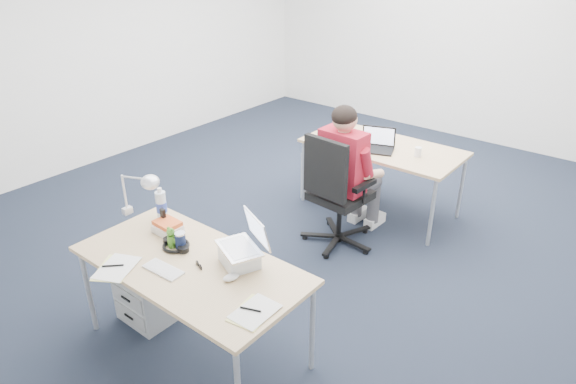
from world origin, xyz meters
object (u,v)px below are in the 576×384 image
at_px(silver_laptop, 239,242).
at_px(computer_mouse, 231,277).
at_px(book_stack, 168,227).
at_px(water_bottle, 161,204).
at_px(bear_figurine, 171,237).
at_px(drawer_pedestal_far, 329,173).
at_px(headphones, 176,245).
at_px(dark_laptop, 377,139).
at_px(seated_person, 351,173).
at_px(wireless_keyboard, 163,269).
at_px(desk_far, 382,150).
at_px(cordless_phone, 163,218).
at_px(drawer_pedestal_near, 155,283).
at_px(desk_lamp, 135,193).
at_px(sunglasses, 199,265).
at_px(far_cup, 418,152).
at_px(can_koozie, 180,240).
at_px(office_chair, 337,214).
at_px(desk_near, 191,269).

distance_m(silver_laptop, computer_mouse, 0.23).
distance_m(computer_mouse, book_stack, 0.77).
relative_size(silver_laptop, water_bottle, 1.29).
bearing_deg(bear_figurine, drawer_pedestal_far, 112.57).
distance_m(headphones, dark_laptop, 2.43).
height_order(seated_person, wireless_keyboard, seated_person).
bearing_deg(computer_mouse, desk_far, 120.96).
distance_m(wireless_keyboard, cordless_phone, 0.56).
height_order(headphones, bear_figurine, bear_figurine).
xyz_separation_m(drawer_pedestal_far, headphones, (0.44, -2.51, 0.47)).
height_order(drawer_pedestal_near, dark_laptop, dark_laptop).
xyz_separation_m(book_stack, desk_lamp, (-0.34, -0.01, 0.18)).
bearing_deg(seated_person, desk_far, 95.92).
distance_m(drawer_pedestal_near, sunglasses, 0.78).
bearing_deg(water_bottle, far_cup, 67.83).
bearing_deg(bear_figurine, water_bottle, 162.91).
height_order(computer_mouse, book_stack, book_stack).
bearing_deg(cordless_phone, can_koozie, -10.64).
xyz_separation_m(seated_person, bear_figurine, (-0.23, -1.93, 0.13)).
height_order(sunglasses, far_cup, far_cup).
height_order(book_stack, dark_laptop, dark_laptop).
height_order(seated_person, silver_laptop, seated_person).
bearing_deg(drawer_pedestal_far, far_cup, 2.27).
xyz_separation_m(computer_mouse, sunglasses, (-0.26, -0.03, -0.01)).
height_order(bear_figurine, book_stack, bear_figurine).
distance_m(drawer_pedestal_near, far_cup, 2.74).
relative_size(book_stack, sunglasses, 2.16).
bearing_deg(far_cup, silver_laptop, -91.95).
relative_size(can_koozie, sunglasses, 1.30).
bearing_deg(drawer_pedestal_near, silver_laptop, 8.74).
bearing_deg(drawer_pedestal_far, bear_figurine, -80.63).
xyz_separation_m(seated_person, water_bottle, (-0.59, -1.72, 0.19)).
relative_size(dark_laptop, far_cup, 3.52).
height_order(can_koozie, bear_figurine, bear_figurine).
relative_size(bear_figurine, sunglasses, 1.65).
xyz_separation_m(desk_far, cordless_phone, (-0.43, -2.47, 0.12)).
bearing_deg(drawer_pedestal_near, wireless_keyboard, -26.72).
xyz_separation_m(silver_laptop, can_koozie, (-0.45, -0.11, -0.11)).
bearing_deg(wireless_keyboard, desk_lamp, 152.56).
xyz_separation_m(drawer_pedestal_far, book_stack, (0.25, -2.42, 0.50)).
height_order(wireless_keyboard, can_koozie, can_koozie).
bearing_deg(office_chair, wireless_keyboard, -87.07).
height_order(seated_person, computer_mouse, seated_person).
xyz_separation_m(computer_mouse, can_koozie, (-0.53, 0.05, 0.04)).
height_order(desk_near, dark_laptop, dark_laptop).
bearing_deg(book_stack, silver_laptop, 2.97).
xyz_separation_m(silver_laptop, computer_mouse, (0.08, -0.16, -0.15)).
bearing_deg(seated_person, desk_lamp, -109.44).
xyz_separation_m(wireless_keyboard, headphones, (-0.15, 0.23, 0.01)).
distance_m(seated_person, drawer_pedestal_near, 2.03).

